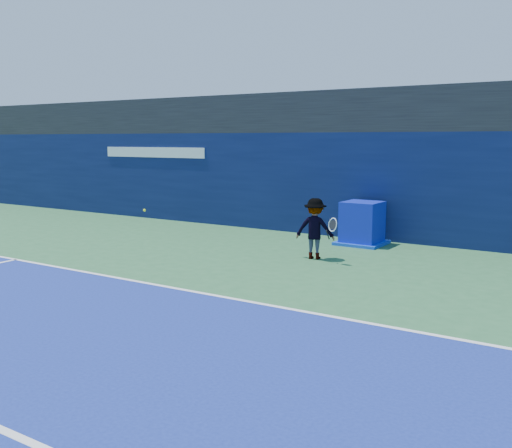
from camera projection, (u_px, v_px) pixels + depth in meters
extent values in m
plane|color=#2C6338|center=(47.00, 336.00, 8.24)|extent=(80.00, 80.00, 0.00)
cube|color=white|center=(181.00, 289.00, 10.74)|extent=(24.00, 0.10, 0.01)
cube|color=black|center=(359.00, 113.00, 17.31)|extent=(36.00, 3.00, 1.20)
cube|color=#0B153D|center=(344.00, 184.00, 16.79)|extent=(36.00, 1.00, 3.00)
cube|color=white|center=(153.00, 152.00, 19.94)|extent=(4.50, 0.04, 0.35)
cube|color=#0C18AA|center=(362.00, 223.00, 15.32)|extent=(0.98, 0.98, 1.15)
cube|color=#0E39C5|center=(362.00, 243.00, 15.40)|extent=(1.23, 1.23, 0.08)
imported|color=silver|center=(315.00, 229.00, 13.44)|extent=(1.02, 0.72, 1.44)
cylinder|color=black|center=(328.00, 235.00, 13.00)|extent=(0.07, 0.13, 0.23)
torus|color=white|center=(333.00, 225.00, 12.85)|extent=(0.27, 0.15, 0.26)
cylinder|color=black|center=(333.00, 225.00, 12.85)|extent=(0.22, 0.11, 0.22)
sphere|color=#C3E519|center=(144.00, 210.00, 12.87)|extent=(0.06, 0.06, 0.06)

